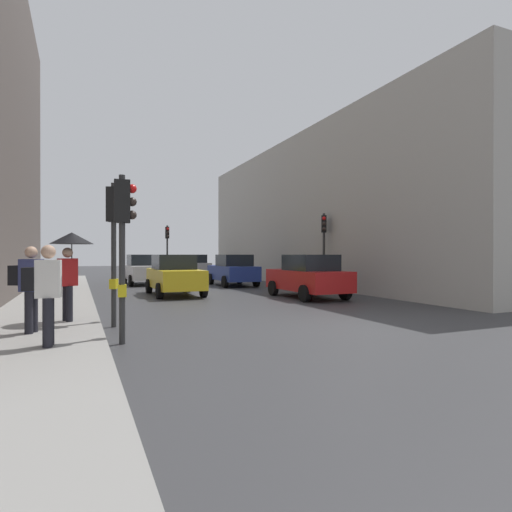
{
  "coord_description": "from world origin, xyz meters",
  "views": [
    {
      "loc": [
        -5.95,
        -8.25,
        1.76
      ],
      "look_at": [
        0.46,
        6.66,
        1.71
      ],
      "focal_mm": 29.12,
      "sensor_mm": 36.0,
      "label": 1
    }
  ],
  "objects_px": {
    "traffic_light_mid_street": "(324,237)",
    "pedestrian_with_umbrella": "(70,251)",
    "car_white_compact": "(143,269)",
    "pedestrian_with_grey_backpack": "(29,284)",
    "car_silver_hatchback": "(193,266)",
    "car_blue_van": "(233,270)",
    "car_red_sedan": "(308,276)",
    "car_yellow_taxi": "(175,275)",
    "traffic_light_near_left": "(123,227)",
    "pedestrian_with_black_backpack": "(46,289)",
    "traffic_light_far_median": "(167,242)",
    "traffic_light_near_right": "(115,228)"
  },
  "relations": [
    {
      "from": "traffic_light_near_right",
      "to": "car_red_sedan",
      "type": "xyz_separation_m",
      "value": [
        7.81,
        4.09,
        -1.54
      ]
    },
    {
      "from": "car_red_sedan",
      "to": "pedestrian_with_grey_backpack",
      "type": "relative_size",
      "value": 2.37
    },
    {
      "from": "traffic_light_near_right",
      "to": "pedestrian_with_black_backpack",
      "type": "distance_m",
      "value": 3.12
    },
    {
      "from": "car_yellow_taxi",
      "to": "car_white_compact",
      "type": "distance_m",
      "value": 7.25
    },
    {
      "from": "traffic_light_far_median",
      "to": "car_yellow_taxi",
      "type": "xyz_separation_m",
      "value": [
        -2.05,
        -12.02,
        -1.79
      ]
    },
    {
      "from": "traffic_light_near_left",
      "to": "pedestrian_with_umbrella",
      "type": "relative_size",
      "value": 1.55
    },
    {
      "from": "traffic_light_near_left",
      "to": "car_yellow_taxi",
      "type": "relative_size",
      "value": 0.79
    },
    {
      "from": "traffic_light_far_median",
      "to": "car_red_sedan",
      "type": "relative_size",
      "value": 0.92
    },
    {
      "from": "traffic_light_mid_street",
      "to": "traffic_light_near_right",
      "type": "relative_size",
      "value": 1.08
    },
    {
      "from": "pedestrian_with_grey_backpack",
      "to": "car_silver_hatchback",
      "type": "bearing_deg",
      "value": 67.6
    },
    {
      "from": "traffic_light_near_left",
      "to": "traffic_light_near_right",
      "type": "bearing_deg",
      "value": 90.07
    },
    {
      "from": "traffic_light_near_left",
      "to": "car_red_sedan",
      "type": "height_order",
      "value": "traffic_light_near_left"
    },
    {
      "from": "car_white_compact",
      "to": "car_silver_hatchback",
      "type": "bearing_deg",
      "value": 55.15
    },
    {
      "from": "traffic_light_mid_street",
      "to": "pedestrian_with_black_backpack",
      "type": "height_order",
      "value": "traffic_light_mid_street"
    },
    {
      "from": "traffic_light_mid_street",
      "to": "pedestrian_with_grey_backpack",
      "type": "height_order",
      "value": "traffic_light_mid_street"
    },
    {
      "from": "traffic_light_near_left",
      "to": "pedestrian_with_grey_backpack",
      "type": "distance_m",
      "value": 2.34
    },
    {
      "from": "traffic_light_near_right",
      "to": "car_blue_van",
      "type": "height_order",
      "value": "traffic_light_near_right"
    },
    {
      "from": "car_blue_van",
      "to": "pedestrian_with_black_backpack",
      "type": "distance_m",
      "value": 16.5
    },
    {
      "from": "car_blue_van",
      "to": "pedestrian_with_grey_backpack",
      "type": "bearing_deg",
      "value": -125.71
    },
    {
      "from": "pedestrian_with_umbrella",
      "to": "pedestrian_with_grey_backpack",
      "type": "height_order",
      "value": "pedestrian_with_umbrella"
    },
    {
      "from": "car_silver_hatchback",
      "to": "car_yellow_taxi",
      "type": "bearing_deg",
      "value": -107.63
    },
    {
      "from": "pedestrian_with_grey_backpack",
      "to": "traffic_light_mid_street",
      "type": "bearing_deg",
      "value": 32.88
    },
    {
      "from": "car_red_sedan",
      "to": "pedestrian_with_grey_backpack",
      "type": "bearing_deg",
      "value": -151.95
    },
    {
      "from": "traffic_light_far_median",
      "to": "car_blue_van",
      "type": "xyz_separation_m",
      "value": [
        2.18,
        -7.85,
        -1.79
      ]
    },
    {
      "from": "car_white_compact",
      "to": "pedestrian_with_grey_backpack",
      "type": "bearing_deg",
      "value": -105.99
    },
    {
      "from": "traffic_light_near_right",
      "to": "traffic_light_far_median",
      "type": "bearing_deg",
      "value": 75.28
    },
    {
      "from": "car_white_compact",
      "to": "pedestrian_with_grey_backpack",
      "type": "xyz_separation_m",
      "value": [
        -4.48,
        -15.62,
        0.29
      ]
    },
    {
      "from": "pedestrian_with_umbrella",
      "to": "pedestrian_with_grey_backpack",
      "type": "bearing_deg",
      "value": -119.15
    },
    {
      "from": "car_blue_van",
      "to": "car_red_sedan",
      "type": "xyz_separation_m",
      "value": [
        0.53,
        -7.46,
        0.0
      ]
    },
    {
      "from": "pedestrian_with_umbrella",
      "to": "traffic_light_mid_street",
      "type": "bearing_deg",
      "value": 29.66
    },
    {
      "from": "traffic_light_near_left",
      "to": "pedestrian_with_black_backpack",
      "type": "bearing_deg",
      "value": -161.54
    },
    {
      "from": "traffic_light_mid_street",
      "to": "car_red_sedan",
      "type": "xyz_separation_m",
      "value": [
        -2.47,
        -2.68,
        -1.73
      ]
    },
    {
      "from": "traffic_light_mid_street",
      "to": "car_red_sedan",
      "type": "height_order",
      "value": "traffic_light_mid_street"
    },
    {
      "from": "traffic_light_far_median",
      "to": "car_yellow_taxi",
      "type": "bearing_deg",
      "value": -99.7
    },
    {
      "from": "car_silver_hatchback",
      "to": "pedestrian_with_grey_backpack",
      "type": "bearing_deg",
      "value": -112.4
    },
    {
      "from": "car_blue_van",
      "to": "car_red_sedan",
      "type": "height_order",
      "value": "same"
    },
    {
      "from": "traffic_light_mid_street",
      "to": "car_yellow_taxi",
      "type": "xyz_separation_m",
      "value": [
        -7.23,
        0.61,
        -1.73
      ]
    },
    {
      "from": "traffic_light_mid_street",
      "to": "car_white_compact",
      "type": "distance_m",
      "value": 11.02
    },
    {
      "from": "car_yellow_taxi",
      "to": "pedestrian_with_umbrella",
      "type": "distance_m",
      "value": 8.15
    },
    {
      "from": "traffic_light_mid_street",
      "to": "pedestrian_with_umbrella",
      "type": "relative_size",
      "value": 1.77
    },
    {
      "from": "traffic_light_mid_street",
      "to": "traffic_light_near_left",
      "type": "relative_size",
      "value": 1.14
    },
    {
      "from": "car_yellow_taxi",
      "to": "car_white_compact",
      "type": "xyz_separation_m",
      "value": [
        -0.31,
        7.24,
        0.0
      ]
    },
    {
      "from": "pedestrian_with_grey_backpack",
      "to": "traffic_light_near_left",
      "type": "bearing_deg",
      "value": -31.8
    },
    {
      "from": "car_white_compact",
      "to": "traffic_light_near_right",
      "type": "bearing_deg",
      "value": -100.59
    },
    {
      "from": "car_blue_van",
      "to": "pedestrian_with_black_backpack",
      "type": "height_order",
      "value": "pedestrian_with_black_backpack"
    },
    {
      "from": "car_yellow_taxi",
      "to": "pedestrian_with_umbrella",
      "type": "height_order",
      "value": "pedestrian_with_umbrella"
    },
    {
      "from": "car_silver_hatchback",
      "to": "pedestrian_with_black_backpack",
      "type": "distance_m",
      "value": 25.63
    },
    {
      "from": "traffic_light_near_right",
      "to": "car_silver_hatchback",
      "type": "xyz_separation_m",
      "value": [
        7.54,
        21.52,
        -1.54
      ]
    },
    {
      "from": "traffic_light_near_left",
      "to": "pedestrian_with_black_backpack",
      "type": "relative_size",
      "value": 1.88
    },
    {
      "from": "pedestrian_with_black_backpack",
      "to": "pedestrian_with_grey_backpack",
      "type": "height_order",
      "value": "same"
    }
  ]
}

